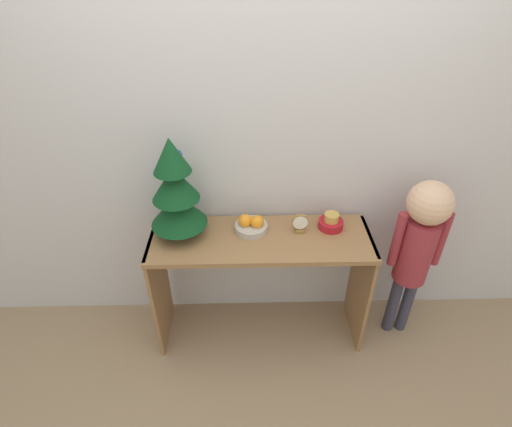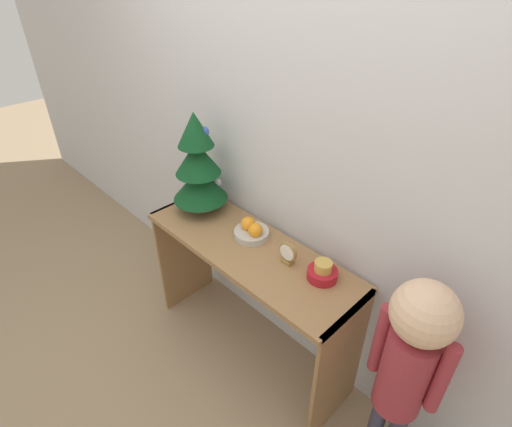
{
  "view_description": "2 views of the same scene",
  "coord_description": "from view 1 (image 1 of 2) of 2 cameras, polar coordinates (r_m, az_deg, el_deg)",
  "views": [
    {
      "loc": [
        -0.07,
        -1.57,
        2.23
      ],
      "look_at": [
        -0.03,
        0.24,
        0.96
      ],
      "focal_mm": 28.0,
      "sensor_mm": 36.0,
      "label": 1
    },
    {
      "loc": [
        1.2,
        -0.9,
        2.12
      ],
      "look_at": [
        0.05,
        0.22,
        1.04
      ],
      "focal_mm": 28.0,
      "sensor_mm": 36.0,
      "label": 2
    }
  ],
  "objects": [
    {
      "name": "ground_plane",
      "position": [
        2.73,
        0.73,
        -19.7
      ],
      "size": [
        12.0,
        12.0,
        0.0
      ],
      "primitive_type": "plane",
      "color": "#997F60"
    },
    {
      "name": "console_table",
      "position": [
        2.41,
        0.66,
        -6.87
      ],
      "size": [
        1.28,
        0.43,
        0.8
      ],
      "color": "olive",
      "rests_on": "ground_plane"
    },
    {
      "name": "mini_tree",
      "position": [
        2.2,
        -11.41,
        3.09
      ],
      "size": [
        0.32,
        0.32,
        0.6
      ],
      "color": "#4C3828",
      "rests_on": "console_table"
    },
    {
      "name": "desk_clock",
      "position": [
        2.31,
        6.32,
        -1.43
      ],
      "size": [
        0.1,
        0.04,
        0.12
      ],
      "color": "olive",
      "rests_on": "console_table"
    },
    {
      "name": "child_figure",
      "position": [
        2.51,
        22.28,
        -3.47
      ],
      "size": [
        0.31,
        0.25,
        1.16
      ],
      "color": "#38384C",
      "rests_on": "ground_plane"
    },
    {
      "name": "singing_bowl",
      "position": [
        2.38,
        10.66,
        -1.27
      ],
      "size": [
        0.15,
        0.15,
        0.1
      ],
      "color": "#AD1923",
      "rests_on": "console_table"
    },
    {
      "name": "fruit_bowl",
      "position": [
        2.32,
        -0.71,
        -1.62
      ],
      "size": [
        0.19,
        0.19,
        0.1
      ],
      "color": "#B7B2A8",
      "rests_on": "console_table"
    },
    {
      "name": "back_wall",
      "position": [
        2.27,
        0.55,
        9.56
      ],
      "size": [
        7.0,
        0.05,
        2.5
      ],
      "primitive_type": "cube",
      "color": "silver",
      "rests_on": "ground_plane"
    }
  ]
}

